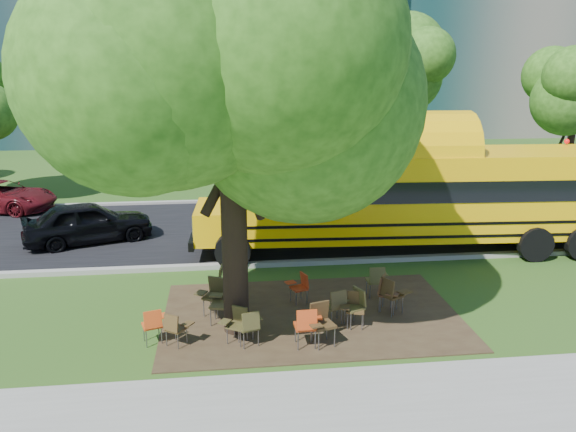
{
  "coord_description": "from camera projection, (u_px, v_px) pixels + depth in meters",
  "views": [
    {
      "loc": [
        -0.99,
        -12.69,
        5.83
      ],
      "look_at": [
        0.93,
        3.65,
        1.36
      ],
      "focal_mm": 35.0,
      "sensor_mm": 36.0,
      "label": 1
    }
  ],
  "objects": [
    {
      "name": "chair_14",
      "position": [
        300.0,
        285.0,
        14.05
      ],
      "size": [
        0.6,
        0.53,
        0.78
      ],
      "rotation": [
        0.0,
        0.0,
        1.93
      ],
      "color": "#B53313",
      "rests_on": "ground"
    },
    {
      "name": "chair_5",
      "position": [
        321.0,
        320.0,
        11.88
      ],
      "size": [
        0.65,
        0.7,
        0.95
      ],
      "rotation": [
        0.0,
        0.0,
        3.43
      ],
      "color": "#453018",
      "rests_on": "ground"
    },
    {
      "name": "main_tree",
      "position": [
        230.0,
        59.0,
        11.12
      ],
      "size": [
        7.2,
        7.2,
        9.54
      ],
      "color": "black",
      "rests_on": "ground"
    },
    {
      "name": "chair_3",
      "position": [
        237.0,
        321.0,
        12.02
      ],
      "size": [
        0.68,
        0.53,
        0.81
      ],
      "rotation": [
        0.0,
        0.0,
        2.62
      ],
      "color": "#433C1D",
      "rests_on": "ground"
    },
    {
      "name": "bg_car_red",
      "position": [
        1.0,
        196.0,
        22.81
      ],
      "size": [
        4.83,
        3.16,
        1.24
      ],
      "primitive_type": "imported",
      "rotation": [
        0.0,
        0.0,
        1.3
      ],
      "color": "#520E13",
      "rests_on": "ground"
    },
    {
      "name": "dirt_patch",
      "position": [
        311.0,
        315.0,
        13.44
      ],
      "size": [
        7.0,
        4.5,
        0.03
      ],
      "primitive_type": "cube",
      "color": "#382819",
      "rests_on": "ground"
    },
    {
      "name": "chair_4",
      "position": [
        307.0,
        323.0,
        11.75
      ],
      "size": [
        0.6,
        0.56,
        0.93
      ],
      "rotation": [
        0.0,
        0.0,
        0.03
      ],
      "color": "#C13E14",
      "rests_on": "ground"
    },
    {
      "name": "chair_7",
      "position": [
        391.0,
        292.0,
        13.34
      ],
      "size": [
        0.77,
        0.63,
        0.94
      ],
      "rotation": [
        0.0,
        0.0,
        -1.05
      ],
      "color": "#412E17",
      "rests_on": "ground"
    },
    {
      "name": "kerb_near",
      "position": [
        260.0,
        264.0,
        16.66
      ],
      "size": [
        80.0,
        0.25,
        0.14
      ],
      "primitive_type": "cube",
      "color": "gray",
      "rests_on": "ground"
    },
    {
      "name": "black_car",
      "position": [
        88.0,
        222.0,
        18.77
      ],
      "size": [
        4.47,
        3.01,
        1.41
      ],
      "primitive_type": "imported",
      "rotation": [
        0.0,
        0.0,
        1.93
      ],
      "color": "black",
      "rests_on": "ground"
    },
    {
      "name": "chair_2",
      "position": [
        250.0,
        324.0,
        11.84
      ],
      "size": [
        0.57,
        0.62,
        0.84
      ],
      "rotation": [
        0.0,
        0.0,
        0.31
      ],
      "color": "#45401E",
      "rests_on": "ground"
    },
    {
      "name": "chair_1",
      "position": [
        176.0,
        326.0,
        11.83
      ],
      "size": [
        0.66,
        0.52,
        0.78
      ],
      "rotation": [
        0.0,
        0.0,
        -0.58
      ],
      "color": "#4B361B",
      "rests_on": "ground"
    },
    {
      "name": "chair_15",
      "position": [
        354.0,
        306.0,
        12.75
      ],
      "size": [
        0.64,
        0.5,
        0.84
      ],
      "rotation": [
        0.0,
        0.0,
        2.89
      ],
      "color": "#4E381C",
      "rests_on": "ground"
    },
    {
      "name": "chair_12",
      "position": [
        386.0,
        291.0,
        13.49
      ],
      "size": [
        0.59,
        0.75,
        0.9
      ],
      "rotation": [
        0.0,
        0.0,
        4.19
      ],
      "color": "#50301C",
      "rests_on": "ground"
    },
    {
      "name": "bg_tree_3",
      "position": [
        410.0,
        81.0,
        26.8
      ],
      "size": [
        5.6,
        5.6,
        7.84
      ],
      "color": "black",
      "rests_on": "ground"
    },
    {
      "name": "kerb_far",
      "position": [
        247.0,
        201.0,
        24.43
      ],
      "size": [
        80.0,
        0.25,
        0.14
      ],
      "primitive_type": "cube",
      "color": "gray",
      "rests_on": "ground"
    },
    {
      "name": "ground",
      "position": [
        268.0,
        309.0,
        13.81
      ],
      "size": [
        160.0,
        160.0,
        0.0
      ],
      "primitive_type": "plane",
      "color": "#264D18",
      "rests_on": "ground"
    },
    {
      "name": "chair_0",
      "position": [
        153.0,
        322.0,
        11.95
      ],
      "size": [
        0.56,
        0.61,
        0.82
      ],
      "rotation": [
        0.0,
        0.0,
        0.3
      ],
      "color": "#D84917",
      "rests_on": "ground"
    },
    {
      "name": "asphalt_road",
      "position": [
        252.0,
        228.0,
        20.51
      ],
      "size": [
        80.0,
        8.0,
        0.04
      ],
      "primitive_type": "cube",
      "color": "black",
      "rests_on": "ground"
    },
    {
      "name": "chair_11",
      "position": [
        337.0,
        303.0,
        12.84
      ],
      "size": [
        0.6,
        0.67,
        0.88
      ],
      "rotation": [
        0.0,
        0.0,
        0.33
      ],
      "color": "#473B1F",
      "rests_on": "ground"
    },
    {
      "name": "chair_13",
      "position": [
        377.0,
        278.0,
        14.31
      ],
      "size": [
        0.57,
        0.52,
        0.88
      ],
      "rotation": [
        0.0,
        0.0,
        0.01
      ],
      "color": "brown",
      "rests_on": "ground"
    },
    {
      "name": "chair_10",
      "position": [
        226.0,
        280.0,
        14.11
      ],
      "size": [
        0.54,
        0.65,
        0.92
      ],
      "rotation": [
        0.0,
        0.0,
        -1.7
      ],
      "color": "brown",
      "rests_on": "ground"
    },
    {
      "name": "bg_tree_2",
      "position": [
        139.0,
        98.0,
        27.47
      ],
      "size": [
        4.8,
        4.8,
        6.62
      ],
      "color": "black",
      "rests_on": "ground"
    },
    {
      "name": "school_bus",
      "position": [
        421.0,
        194.0,
        17.76
      ],
      "size": [
        13.21,
        3.56,
        3.2
      ],
      "rotation": [
        0.0,
        0.0,
        -0.05
      ],
      "color": "#FFBB08",
      "rests_on": "ground"
    },
    {
      "name": "chair_6",
      "position": [
        354.0,
        303.0,
        12.79
      ],
      "size": [
        0.72,
        0.62,
        0.91
      ],
      "rotation": [
        0.0,
        0.0,
        1.99
      ],
      "color": "brown",
      "rests_on": "ground"
    },
    {
      "name": "chair_9",
      "position": [
        214.0,
        292.0,
        13.35
      ],
      "size": [
        0.76,
        0.6,
        0.93
      ],
      "rotation": [
        0.0,
        0.0,
        2.69
      ],
      "color": "#41371C",
      "rests_on": "ground"
    },
    {
      "name": "chair_8",
      "position": [
        223.0,
        301.0,
        12.86
      ],
      "size": [
        0.56,
        0.71,
        0.93
      ],
      "rotation": [
        0.0,
        0.0,
        1.31
      ],
      "color": "brown",
      "rests_on": "ground"
    }
  ]
}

